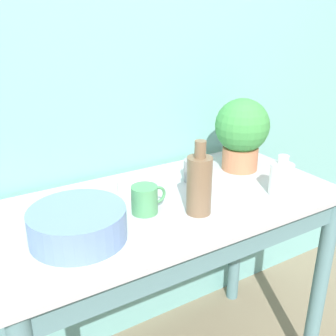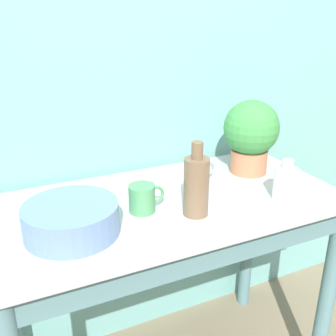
{
  "view_description": "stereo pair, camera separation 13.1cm",
  "coord_description": "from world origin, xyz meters",
  "px_view_note": "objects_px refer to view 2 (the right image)",
  "views": [
    {
      "loc": [
        -0.63,
        -0.74,
        1.44
      ],
      "look_at": [
        0.0,
        0.3,
        0.96
      ],
      "focal_mm": 42.0,
      "sensor_mm": 36.0,
      "label": 1
    },
    {
      "loc": [
        -0.52,
        -0.8,
        1.44
      ],
      "look_at": [
        0.0,
        0.3,
        0.96
      ],
      "focal_mm": 42.0,
      "sensor_mm": 36.0,
      "label": 2
    }
  ],
  "objects_px": {
    "potted_plant": "(251,133)",
    "mug_green": "(143,198)",
    "bowl_wash_large": "(71,219)",
    "bottle_short": "(286,183)",
    "bowl_small_cream": "(137,184)",
    "bottle_tall": "(196,185)",
    "mug_grey": "(199,171)"
  },
  "relations": [
    {
      "from": "potted_plant",
      "to": "mug_green",
      "type": "xyz_separation_m",
      "value": [
        -0.51,
        -0.13,
        -0.12
      ]
    },
    {
      "from": "potted_plant",
      "to": "bowl_wash_large",
      "type": "height_order",
      "value": "potted_plant"
    },
    {
      "from": "potted_plant",
      "to": "bottle_short",
      "type": "xyz_separation_m",
      "value": [
        -0.04,
        -0.26,
        -0.1
      ]
    },
    {
      "from": "bowl_wash_large",
      "to": "mug_green",
      "type": "distance_m",
      "value": 0.24
    },
    {
      "from": "bowl_wash_large",
      "to": "bottle_short",
      "type": "xyz_separation_m",
      "value": [
        0.71,
        -0.09,
        0.01
      ]
    },
    {
      "from": "bowl_small_cream",
      "to": "bottle_tall",
      "type": "bearing_deg",
      "value": -67.43
    },
    {
      "from": "bottle_tall",
      "to": "bowl_small_cream",
      "type": "distance_m",
      "value": 0.28
    },
    {
      "from": "potted_plant",
      "to": "mug_grey",
      "type": "distance_m",
      "value": 0.26
    },
    {
      "from": "bowl_small_cream",
      "to": "mug_green",
      "type": "bearing_deg",
      "value": -104.43
    },
    {
      "from": "bottle_tall",
      "to": "bottle_short",
      "type": "xyz_separation_m",
      "value": [
        0.33,
        -0.04,
        -0.04
      ]
    },
    {
      "from": "bottle_tall",
      "to": "mug_green",
      "type": "bearing_deg",
      "value": 148.33
    },
    {
      "from": "mug_grey",
      "to": "bowl_small_cream",
      "type": "bearing_deg",
      "value": 172.84
    },
    {
      "from": "bottle_tall",
      "to": "bottle_short",
      "type": "relative_size",
      "value": 1.67
    },
    {
      "from": "mug_grey",
      "to": "bowl_wash_large",
      "type": "bearing_deg",
      "value": -161.47
    },
    {
      "from": "potted_plant",
      "to": "bowl_small_cream",
      "type": "xyz_separation_m",
      "value": [
        -0.47,
        0.03,
        -0.14
      ]
    },
    {
      "from": "potted_plant",
      "to": "mug_grey",
      "type": "xyz_separation_m",
      "value": [
        -0.23,
        -0.0,
        -0.12
      ]
    },
    {
      "from": "bottle_short",
      "to": "bottle_tall",
      "type": "bearing_deg",
      "value": 173.5
    },
    {
      "from": "bottle_short",
      "to": "mug_grey",
      "type": "bearing_deg",
      "value": 126.77
    },
    {
      "from": "mug_grey",
      "to": "potted_plant",
      "type": "bearing_deg",
      "value": 0.69
    },
    {
      "from": "bottle_tall",
      "to": "mug_grey",
      "type": "distance_m",
      "value": 0.27
    },
    {
      "from": "mug_grey",
      "to": "mug_green",
      "type": "distance_m",
      "value": 0.31
    },
    {
      "from": "bottle_tall",
      "to": "bowl_small_cream",
      "type": "height_order",
      "value": "bottle_tall"
    },
    {
      "from": "bottle_tall",
      "to": "potted_plant",
      "type": "bearing_deg",
      "value": 31.54
    },
    {
      "from": "bowl_wash_large",
      "to": "mug_green",
      "type": "bearing_deg",
      "value": 10.14
    },
    {
      "from": "bottle_short",
      "to": "bowl_small_cream",
      "type": "relative_size",
      "value": 1.16
    },
    {
      "from": "bottle_short",
      "to": "mug_grey",
      "type": "distance_m",
      "value": 0.32
    },
    {
      "from": "potted_plant",
      "to": "bottle_short",
      "type": "bearing_deg",
      "value": -98.11
    },
    {
      "from": "potted_plant",
      "to": "bottle_short",
      "type": "distance_m",
      "value": 0.28
    },
    {
      "from": "bowl_wash_large",
      "to": "bottle_short",
      "type": "bearing_deg",
      "value": -6.79
    },
    {
      "from": "mug_green",
      "to": "bowl_small_cream",
      "type": "xyz_separation_m",
      "value": [
        0.04,
        0.16,
        -0.02
      ]
    },
    {
      "from": "mug_green",
      "to": "potted_plant",
      "type": "bearing_deg",
      "value": 14.7
    },
    {
      "from": "potted_plant",
      "to": "mug_grey",
      "type": "height_order",
      "value": "potted_plant"
    }
  ]
}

